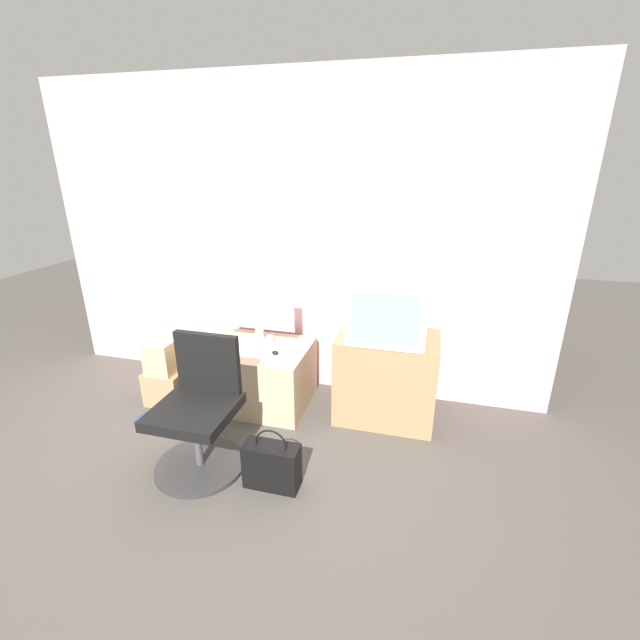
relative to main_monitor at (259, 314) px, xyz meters
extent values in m
plane|color=#4C4742|center=(0.17, -1.02, -0.74)|extent=(12.00, 12.00, 0.00)
cube|color=beige|center=(0.17, 0.31, 0.56)|extent=(4.40, 0.05, 2.60)
cube|color=#CCB289|center=(-0.03, -0.14, -0.49)|extent=(0.96, 0.65, 0.51)
cube|color=#A37F56|center=(1.08, -0.08, -0.39)|extent=(0.76, 0.51, 0.70)
cylinder|color=#B2B2B7|center=(0.00, 0.00, -0.22)|extent=(0.24, 0.24, 0.02)
cylinder|color=#B2B2B7|center=(0.00, 0.00, -0.16)|extent=(0.07, 0.07, 0.10)
cube|color=#B2B2B7|center=(0.00, 0.00, 0.04)|extent=(0.62, 0.01, 0.35)
cube|color=silver|center=(0.00, 0.00, 0.04)|extent=(0.59, 0.02, 0.32)
cube|color=silver|center=(0.00, -0.24, -0.22)|extent=(0.29, 0.10, 0.01)
ellipsoid|color=black|center=(0.23, -0.24, -0.22)|extent=(0.05, 0.04, 0.03)
cube|color=#B7B7BC|center=(1.07, -0.09, 0.19)|extent=(0.57, 0.51, 0.47)
cube|color=#8CC6E5|center=(1.07, -0.34, 0.19)|extent=(0.47, 0.01, 0.37)
cylinder|color=#333333|center=(-0.04, -1.02, -0.73)|extent=(0.59, 0.59, 0.03)
cylinder|color=#4C4C51|center=(-0.04, -1.02, -0.53)|extent=(0.05, 0.05, 0.37)
cube|color=black|center=(-0.04, -1.02, -0.30)|extent=(0.50, 0.50, 0.07)
cube|color=black|center=(-0.04, -0.80, -0.06)|extent=(0.45, 0.05, 0.41)
cube|color=#A3845B|center=(-0.72, -0.38, -0.60)|extent=(0.32, 0.20, 0.29)
cube|color=#D1B27F|center=(-0.72, -0.38, -0.31)|extent=(0.23, 0.18, 0.28)
cube|color=black|center=(0.49, -1.06, -0.59)|extent=(0.35, 0.15, 0.30)
torus|color=black|center=(0.49, -1.06, -0.43)|extent=(0.21, 0.01, 0.21)
cube|color=navy|center=(-0.71, -0.64, -0.73)|extent=(0.19, 0.12, 0.02)
camera|label=1|loc=(1.34, -3.09, 1.21)|focal=24.00mm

